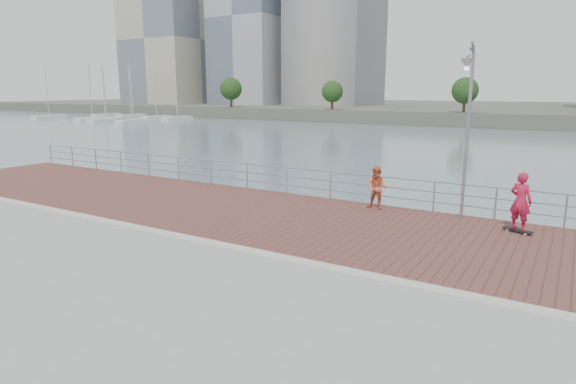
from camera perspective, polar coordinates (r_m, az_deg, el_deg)
The scene contains 12 objects.
water at distance 13.89m, azimuth -4.41°, elevation -14.95°, with size 400.00×400.00×0.00m, color slate.
seawall at distance 10.30m, azimuth -21.90°, elevation -19.85°, with size 40.00×24.00×2.00m, color gray.
brick_lane at distance 16.03m, azimuth 2.96°, elevation -3.49°, with size 40.00×6.80×0.02m, color brown.
curb at distance 13.10m, azimuth -4.55°, elevation -7.01°, with size 40.00×0.40×0.06m, color #B7B5AD.
far_shore at distance 132.84m, azimuth 28.24°, elevation 8.42°, with size 320.00×95.00×2.50m, color #4C5142.
guardrail at distance 18.87m, azimuth 7.86°, elevation 0.90°, with size 39.06×0.06×1.13m.
street_lamp at distance 16.44m, azimuth 20.48°, elevation 9.95°, with size 0.40×1.17×5.51m.
skateboard at distance 16.31m, azimuth 25.57°, elevation -4.09°, with size 0.89×0.51×0.10m.
skateboarder at distance 16.10m, azimuth 25.86°, elevation -1.00°, with size 0.65×0.43×1.79m, color #BD193B.
bystander at distance 17.78m, azimuth 10.49°, elevation 0.48°, with size 0.76×0.59×1.56m, color #D9613F.
shoreline_trees at distance 88.75m, azimuth 20.20°, elevation 11.30°, with size 109.63×4.89×6.53m.
marina at distance 111.27m, azimuth -19.42°, elevation 8.35°, with size 30.97×21.26×11.37m.
Camera 1 is at (7.25, -10.04, 4.29)m, focal length 30.00 mm.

